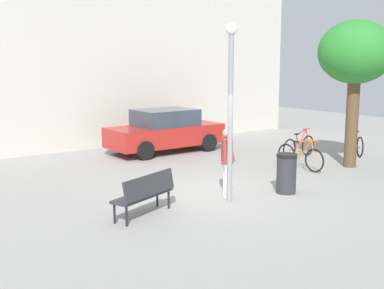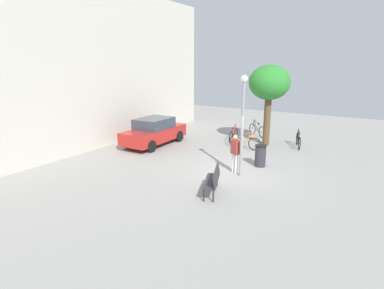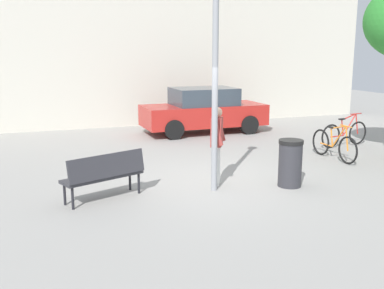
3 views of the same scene
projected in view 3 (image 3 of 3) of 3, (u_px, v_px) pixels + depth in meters
ground_plane at (217, 182)px, 9.93m from camera, size 36.00×36.00×0.00m
building_facade at (129, 10)px, 17.20m from camera, size 19.26×2.00×8.59m
lamppost at (215, 67)px, 8.86m from camera, size 0.28×0.28×4.12m
person_by_lamppost at (217, 140)px, 9.56m from camera, size 0.49×0.63×1.67m
park_bench at (105, 173)px, 8.65m from camera, size 1.66×1.03×0.92m
bicycle_orange at (334, 145)px, 11.92m from camera, size 0.11×1.81×0.97m
bicycle_red at (345, 134)px, 13.53m from camera, size 1.80×0.32×0.97m
parked_car_red at (204, 110)px, 15.67m from camera, size 4.24×1.90×1.55m
trash_bin at (290, 163)px, 9.55m from camera, size 0.51×0.51×1.00m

